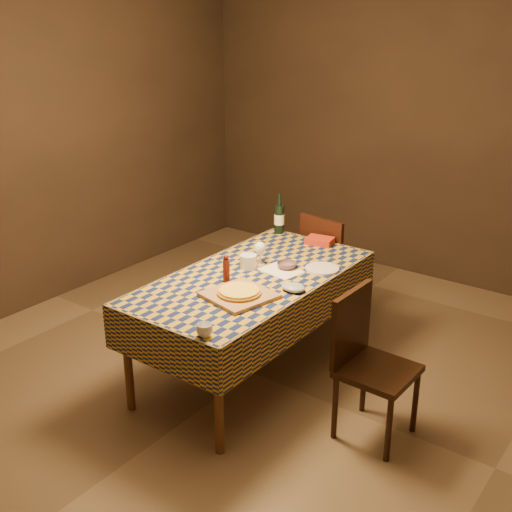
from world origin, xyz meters
name	(u,v)px	position (x,y,z in m)	size (l,w,h in m)	color
room	(251,194)	(0.00, 0.00, 1.35)	(5.00, 5.10, 2.70)	brown
dining_table	(252,286)	(0.00, 0.00, 0.69)	(0.94, 1.84, 0.77)	brown
cutting_board	(239,295)	(0.14, -0.33, 0.78)	(0.39, 0.39, 0.02)	#9B7249
pizza	(239,292)	(0.14, -0.33, 0.81)	(0.29, 0.29, 0.03)	#A46F1B
pepper_mill	(226,269)	(-0.08, -0.18, 0.86)	(0.05, 0.05, 0.19)	#4B1211
bowl	(287,265)	(0.12, 0.26, 0.79)	(0.14, 0.14, 0.04)	#604750
wine_glass	(260,249)	(-0.08, 0.20, 0.89)	(0.09, 0.09, 0.17)	silver
wine_bottle	(279,218)	(-0.36, 0.86, 0.89)	(0.09, 0.09, 0.33)	black
deli_tub	(249,261)	(-0.10, 0.10, 0.82)	(0.12, 0.12, 0.10)	silver
takeout_container	(320,241)	(0.04, 0.83, 0.80)	(0.20, 0.14, 0.05)	#B12D17
white_plate	(322,269)	(0.33, 0.38, 0.78)	(0.24, 0.24, 0.01)	white
tumbler	(204,330)	(0.31, -0.85, 0.81)	(0.09, 0.09, 0.07)	white
flour_patch	(281,271)	(0.11, 0.19, 0.77)	(0.27, 0.21, 0.00)	white
flour_bag	(293,287)	(0.37, -0.04, 0.79)	(0.17, 0.12, 0.05)	#9AA9C5
chair_far	(328,262)	(-0.01, 1.08, 0.52)	(0.47, 0.48, 0.93)	black
chair_right	(366,356)	(0.96, -0.12, 0.52)	(0.44, 0.43, 0.93)	black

